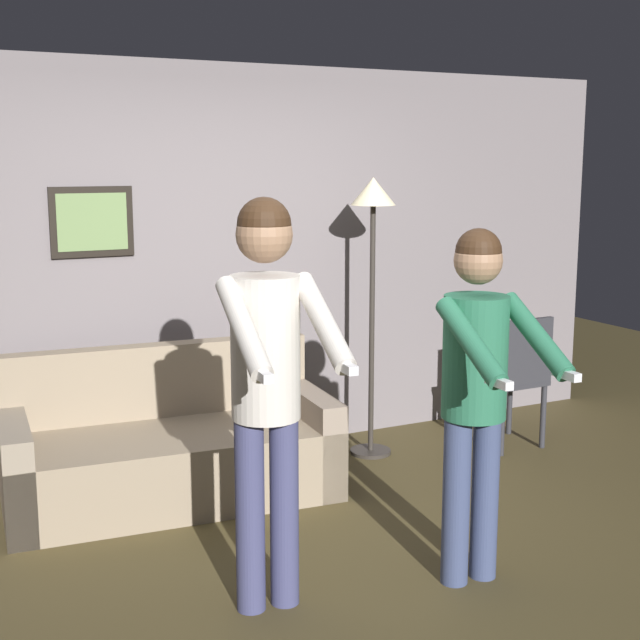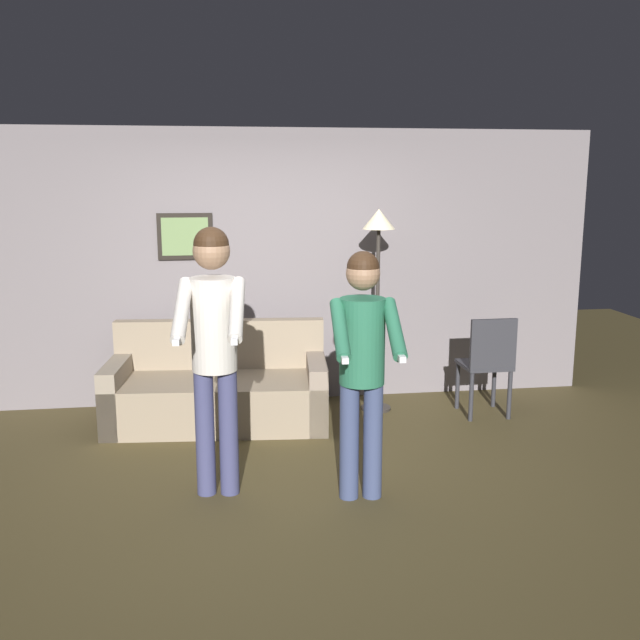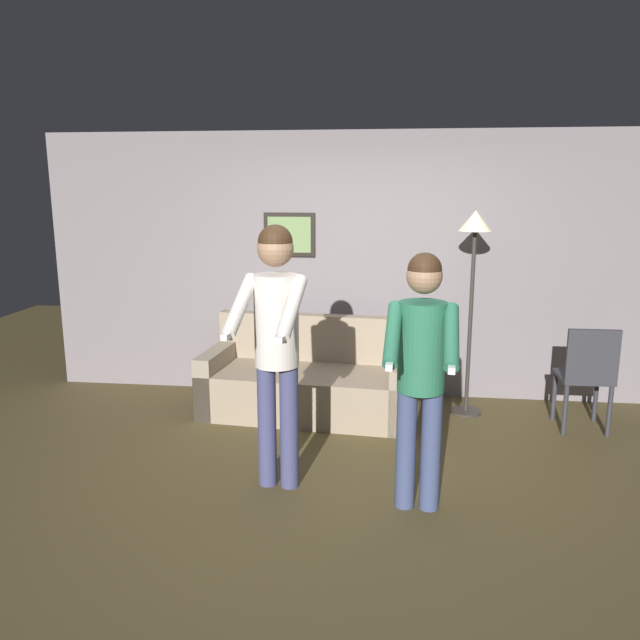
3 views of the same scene
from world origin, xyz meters
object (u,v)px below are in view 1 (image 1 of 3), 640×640
torchiere_lamp (373,232)px  person_standing_right (477,374)px  person_standing_left (267,363)px  dining_chair_distant (516,374)px  couch (170,452)px

torchiere_lamp → person_standing_right: (-0.51, -1.84, -0.50)m
torchiere_lamp → person_standing_left: bearing=-132.0°
torchiere_lamp → person_standing_right: size_ratio=1.11×
person_standing_left → dining_chair_distant: 2.81m
torchiere_lamp → person_standing_right: bearing=-105.6°
couch → torchiere_lamp: size_ratio=1.05×
torchiere_lamp → dining_chair_distant: (0.95, -0.35, -0.99)m
torchiere_lamp → dining_chair_distant: torchiere_lamp is taller
couch → person_standing_left: bearing=-90.4°
torchiere_lamp → person_standing_left: size_ratio=1.02×
dining_chair_distant → person_standing_left: bearing=-151.9°
couch → person_standing_left: person_standing_left is taller
couch → torchiere_lamp: bearing=6.0°
person_standing_right → torchiere_lamp: bearing=74.4°
couch → person_standing_right: 2.07m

